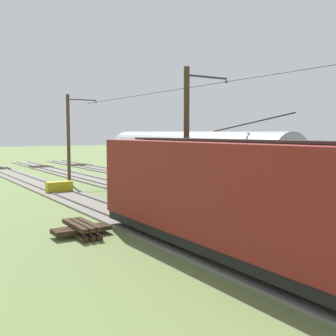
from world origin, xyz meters
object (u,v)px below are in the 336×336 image
at_px(coach_adjacent, 228,194).
at_px(catenary_pole_foreground, 69,137).
at_px(spare_tie_stack, 82,229).
at_px(vintage_streetcar, 188,166).
at_px(catenary_pole_mid_near, 188,141).
at_px(track_end_bumper, 59,187).

relative_size(coach_adjacent, catenary_pole_foreground, 1.77).
bearing_deg(coach_adjacent, spare_tie_stack, -60.46).
xyz_separation_m(vintage_streetcar, coach_adjacent, (4.94, 9.16, -0.10)).
distance_m(catenary_pole_mid_near, spare_tie_stack, 6.67).
xyz_separation_m(vintage_streetcar, track_end_bumper, (4.95, -8.59, -1.87)).
xyz_separation_m(coach_adjacent, catenary_pole_mid_near, (-2.51, -5.80, 1.69)).
distance_m(vintage_streetcar, catenary_pole_mid_near, 4.44).
height_order(catenary_pole_foreground, catenary_pole_mid_near, same).
bearing_deg(coach_adjacent, vintage_streetcar, -118.35).
bearing_deg(coach_adjacent, track_end_bumper, -89.99).
xyz_separation_m(vintage_streetcar, spare_tie_stack, (8.04, 3.69, -2.00)).
bearing_deg(catenary_pole_foreground, spare_tie_stack, 71.87).
height_order(catenary_pole_mid_near, spare_tie_stack, catenary_pole_mid_near).
bearing_deg(track_end_bumper, catenary_pole_mid_near, 101.88).
bearing_deg(track_end_bumper, catenary_pole_foreground, -117.39).
bearing_deg(track_end_bumper, spare_tie_stack, 75.85).
relative_size(catenary_pole_foreground, spare_tie_stack, 3.08).
relative_size(coach_adjacent, track_end_bumper, 7.26).
height_order(catenary_pole_mid_near, track_end_bumper, catenary_pole_mid_near).
bearing_deg(track_end_bumper, coach_adjacent, 90.01).
height_order(spare_tie_stack, track_end_bumper, track_end_bumper).
distance_m(catenary_pole_foreground, catenary_pole_mid_near, 16.81).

